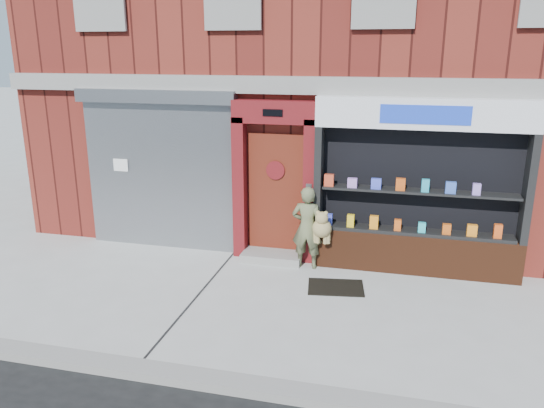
% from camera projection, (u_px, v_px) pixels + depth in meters
% --- Properties ---
extents(ground, '(80.00, 80.00, 0.00)m').
position_uv_depth(ground, '(294.00, 306.00, 8.01)').
color(ground, '#9E9E99').
rests_on(ground, ground).
extents(curb, '(60.00, 0.30, 0.12)m').
position_uv_depth(curb, '(256.00, 388.00, 5.99)').
color(curb, gray).
rests_on(curb, ground).
extents(building, '(12.00, 8.16, 8.00)m').
position_uv_depth(building, '(346.00, 38.00, 12.48)').
color(building, '#5C1A15').
rests_on(building, ground).
extents(shutter_bay, '(3.10, 0.30, 3.04)m').
position_uv_depth(shutter_bay, '(160.00, 160.00, 10.01)').
color(shutter_bay, gray).
rests_on(shutter_bay, ground).
extents(red_door_bay, '(1.52, 0.58, 2.90)m').
position_uv_depth(red_door_bay, '(275.00, 182.00, 9.51)').
color(red_door_bay, '#5E1014').
rests_on(red_door_bay, ground).
extents(pharmacy_bay, '(3.50, 0.41, 3.00)m').
position_uv_depth(pharmacy_bay, '(418.00, 196.00, 8.92)').
color(pharmacy_bay, '#512613').
rests_on(pharmacy_bay, ground).
extents(woman, '(0.71, 0.42, 1.48)m').
position_uv_depth(woman, '(309.00, 227.00, 9.25)').
color(woman, '#5D6341').
rests_on(woman, ground).
extents(doormat, '(0.98, 0.75, 0.02)m').
position_uv_depth(doormat, '(336.00, 287.00, 8.64)').
color(doormat, black).
rests_on(doormat, ground).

